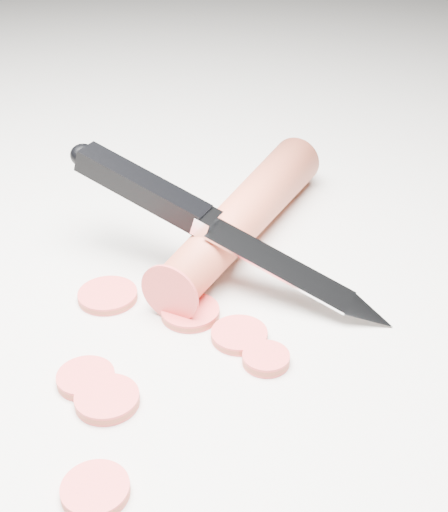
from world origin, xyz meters
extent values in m
plane|color=beige|center=(0.00, 0.00, 0.00)|extent=(2.40, 2.40, 0.00)
cylinder|color=#C54930|center=(0.07, 0.09, 0.02)|extent=(0.15, 0.21, 0.04)
cylinder|color=#DF3939|center=(-0.04, -0.06, 0.00)|extent=(0.03, 0.03, 0.01)
cylinder|color=#DF3939|center=(-0.03, -0.08, 0.00)|extent=(0.04, 0.04, 0.01)
cylinder|color=#DF3939|center=(0.05, -0.03, 0.00)|extent=(0.04, 0.04, 0.01)
cylinder|color=#DF3939|center=(0.06, -0.06, 0.00)|extent=(0.03, 0.03, 0.01)
cylinder|color=#DF3939|center=(0.02, -0.01, 0.00)|extent=(0.04, 0.04, 0.01)
cylinder|color=#DF3939|center=(-0.03, 0.02, 0.00)|extent=(0.04, 0.04, 0.01)
cylinder|color=#DF3939|center=(-0.03, -0.15, 0.00)|extent=(0.03, 0.03, 0.01)
camera|label=1|loc=(0.00, -0.38, 0.29)|focal=50.00mm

